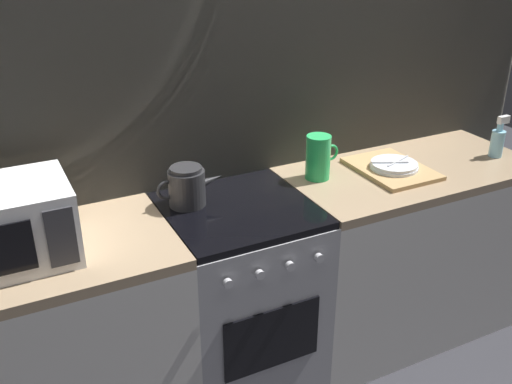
# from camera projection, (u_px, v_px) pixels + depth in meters

# --- Properties ---
(ground_plane) EXTENTS (8.00, 8.00, 0.00)m
(ground_plane) POSITION_uv_depth(u_px,v_px,m) (241.00, 377.00, 2.76)
(ground_plane) COLOR #2D2D33
(back_wall) EXTENTS (3.60, 0.05, 2.40)m
(back_wall) POSITION_uv_depth(u_px,v_px,m) (205.00, 114.00, 2.51)
(back_wall) COLOR #B2AD9E
(back_wall) RESTS_ON ground_plane
(counter_left) EXTENTS (1.20, 0.60, 0.90)m
(counter_left) POSITION_uv_depth(u_px,v_px,m) (24.00, 362.00, 2.20)
(counter_left) COLOR silver
(counter_left) RESTS_ON ground_plane
(stove_unit) EXTENTS (0.60, 0.63, 0.90)m
(stove_unit) POSITION_uv_depth(u_px,v_px,m) (240.00, 299.00, 2.57)
(stove_unit) COLOR #9E9EA3
(stove_unit) RESTS_ON ground_plane
(counter_right) EXTENTS (1.20, 0.60, 0.90)m
(counter_right) POSITION_uv_depth(u_px,v_px,m) (402.00, 250.00, 2.93)
(counter_right) COLOR silver
(counter_right) RESTS_ON ground_plane
(microwave) EXTENTS (0.46, 0.35, 0.27)m
(microwave) POSITION_uv_depth(u_px,v_px,m) (1.00, 226.00, 1.95)
(microwave) COLOR white
(microwave) RESTS_ON counter_left
(kettle) EXTENTS (0.28, 0.15, 0.17)m
(kettle) POSITION_uv_depth(u_px,v_px,m) (187.00, 186.00, 2.36)
(kettle) COLOR #262628
(kettle) RESTS_ON stove_unit
(pitcher) EXTENTS (0.16, 0.11, 0.20)m
(pitcher) POSITION_uv_depth(u_px,v_px,m) (318.00, 157.00, 2.59)
(pitcher) COLOR green
(pitcher) RESTS_ON counter_right
(dish_pile) EXTENTS (0.30, 0.40, 0.06)m
(dish_pile) POSITION_uv_depth(u_px,v_px,m) (392.00, 168.00, 2.70)
(dish_pile) COLOR tan
(dish_pile) RESTS_ON counter_right
(spray_bottle) EXTENTS (0.08, 0.06, 0.20)m
(spray_bottle) POSITION_uv_depth(u_px,v_px,m) (498.00, 141.00, 2.84)
(spray_bottle) COLOR #8CCCE5
(spray_bottle) RESTS_ON counter_right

